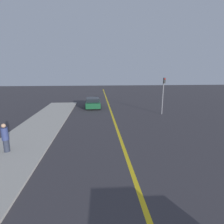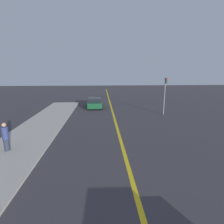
# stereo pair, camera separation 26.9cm
# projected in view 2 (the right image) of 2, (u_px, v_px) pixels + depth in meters

# --- Properties ---
(road_center_line) EXTENTS (0.20, 60.00, 0.01)m
(road_center_line) POSITION_uv_depth(u_px,v_px,m) (116.00, 123.00, 15.57)
(road_center_line) COLOR gold
(road_center_line) RESTS_ON ground_plane
(sidewalk_left) EXTENTS (3.56, 28.15, 0.11)m
(sidewalk_left) POSITION_uv_depth(u_px,v_px,m) (25.00, 141.00, 11.37)
(sidewalk_left) COLOR #ADA89E
(sidewalk_left) RESTS_ON ground_plane
(car_ahead_center) EXTENTS (1.98, 3.85, 1.24)m
(car_ahead_center) POSITION_uv_depth(u_px,v_px,m) (95.00, 103.00, 21.96)
(car_ahead_center) COLOR #144728
(car_ahead_center) RESTS_ON ground_plane
(pedestrian_by_sign) EXTENTS (0.35, 0.35, 1.62)m
(pedestrian_by_sign) POSITION_uv_depth(u_px,v_px,m) (6.00, 137.00, 9.65)
(pedestrian_by_sign) COLOR #282D3D
(pedestrian_by_sign) RESTS_ON sidewalk_left
(traffic_light) EXTENTS (0.18, 0.40, 3.83)m
(traffic_light) POSITION_uv_depth(u_px,v_px,m) (165.00, 92.00, 17.95)
(traffic_light) COLOR slate
(traffic_light) RESTS_ON ground_plane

